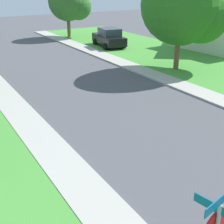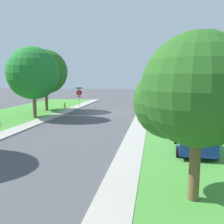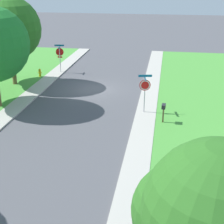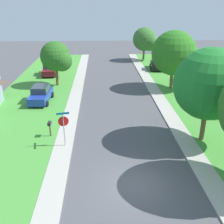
# 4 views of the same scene
# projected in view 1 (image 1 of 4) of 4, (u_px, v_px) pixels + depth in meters

# --- Properties ---
(sidewalk_east) EXTENTS (1.40, 56.00, 0.10)m
(sidewalk_east) POSITION_uv_depth(u_px,v_px,m) (224.00, 102.00, 15.97)
(sidewalk_east) COLOR #ADA89E
(sidewalk_east) RESTS_ON ground
(sidewalk_west) EXTENTS (1.40, 56.00, 0.10)m
(sidewalk_west) POSITION_uv_depth(u_px,v_px,m) (50.00, 149.00, 11.48)
(sidewalk_west) COLOR #ADA89E
(sidewalk_west) RESTS_ON ground
(car_black_far_down_street) EXTENTS (2.50, 4.51, 1.76)m
(car_black_far_down_street) POSITION_uv_depth(u_px,v_px,m) (109.00, 38.00, 29.02)
(car_black_far_down_street) COLOR black
(car_black_far_down_street) RESTS_ON ground
(tree_across_right) EXTENTS (5.65, 5.26, 6.98)m
(tree_across_right) POSITION_uv_depth(u_px,v_px,m) (186.00, 7.00, 20.25)
(tree_across_right) COLOR brown
(tree_across_right) RESTS_ON ground
(tree_sidewalk_far) EXTENTS (4.39, 4.08, 5.81)m
(tree_sidewalk_far) POSITION_uv_depth(u_px,v_px,m) (70.00, 3.00, 32.98)
(tree_sidewalk_far) COLOR brown
(tree_sidewalk_far) RESTS_ON ground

